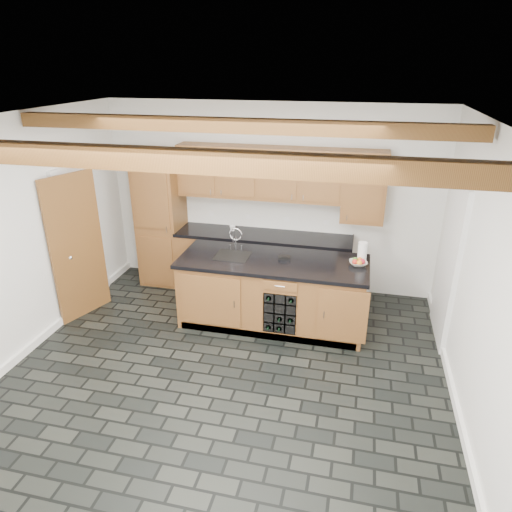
{
  "coord_description": "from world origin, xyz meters",
  "views": [
    {
      "loc": [
        1.32,
        -4.03,
        3.3
      ],
      "look_at": [
        0.19,
        0.8,
        1.18
      ],
      "focal_mm": 32.0,
      "sensor_mm": 36.0,
      "label": 1
    }
  ],
  "objects": [
    {
      "name": "kitchen_scale",
      "position": [
        0.44,
        1.35,
        0.95
      ],
      "size": [
        0.17,
        0.11,
        0.05
      ],
      "rotation": [
        0.0,
        0.0,
        0.15
      ],
      "color": "black",
      "rests_on": "island"
    },
    {
      "name": "fruit_bowl",
      "position": [
        1.38,
        1.37,
        0.96
      ],
      "size": [
        0.26,
        0.26,
        0.05
      ],
      "primitive_type": "imported",
      "rotation": [
        0.0,
        0.0,
        0.21
      ],
      "color": "beige",
      "rests_on": "island"
    },
    {
      "name": "back_cabinetry",
      "position": [
        -0.38,
        2.24,
        0.98
      ],
      "size": [
        3.65,
        0.62,
        2.2
      ],
      "color": "brown",
      "rests_on": "ground"
    },
    {
      "name": "fruit_cluster",
      "position": [
        1.38,
        1.37,
        0.99
      ],
      "size": [
        0.16,
        0.17,
        0.07
      ],
      "color": "#AE1727",
      "rests_on": "fruit_bowl"
    },
    {
      "name": "mug",
      "position": [
        -0.52,
        2.24,
        0.97
      ],
      "size": [
        0.1,
        0.1,
        0.08
      ],
      "primitive_type": "imported",
      "rotation": [
        0.0,
        0.0,
        -0.14
      ],
      "color": "white",
      "rests_on": "back_cabinetry"
    },
    {
      "name": "faucet",
      "position": [
        -0.25,
        1.33,
        0.96
      ],
      "size": [
        0.45,
        0.4,
        0.34
      ],
      "color": "black",
      "rests_on": "island"
    },
    {
      "name": "island",
      "position": [
        0.31,
        1.28,
        0.46
      ],
      "size": [
        2.48,
        0.96,
        0.93
      ],
      "color": "brown",
      "rests_on": "ground"
    },
    {
      "name": "room_shell",
      "position": [
        -0.09,
        0.53,
        1.53
      ],
      "size": [
        5.01,
        5.0,
        5.0
      ],
      "color": "white",
      "rests_on": "ground"
    },
    {
      "name": "paper_towel",
      "position": [
        1.42,
        1.49,
        1.06
      ],
      "size": [
        0.12,
        0.12,
        0.27
      ],
      "primitive_type": "cylinder",
      "color": "white",
      "rests_on": "island"
    },
    {
      "name": "ground",
      "position": [
        0.0,
        0.0,
        0.0
      ],
      "size": [
        5.0,
        5.0,
        0.0
      ],
      "primitive_type": "plane",
      "color": "black",
      "rests_on": "ground"
    }
  ]
}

